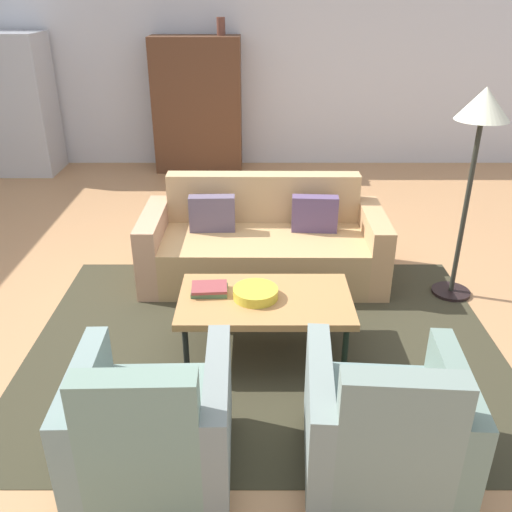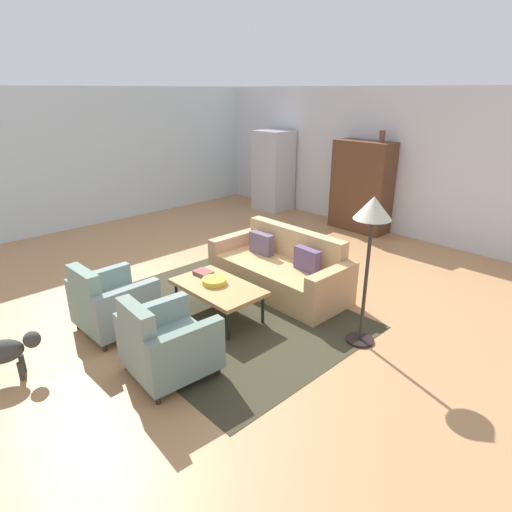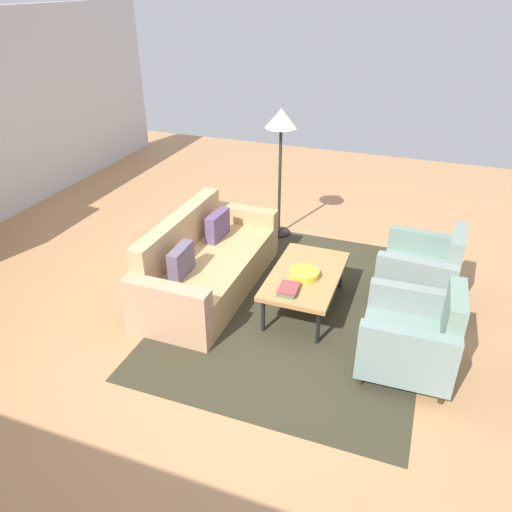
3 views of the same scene
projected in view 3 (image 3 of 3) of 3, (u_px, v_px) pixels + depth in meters
ground_plane at (245, 307)px, 5.37m from camera, size 11.69×11.69×0.00m
area_rug at (299, 306)px, 5.37m from camera, size 3.40×2.60×0.01m
couch at (203, 265)px, 5.57m from camera, size 2.11×0.92×0.86m
coffee_table at (305, 276)px, 5.16m from camera, size 1.20×0.70×0.43m
armchair_left at (416, 339)px, 4.35m from camera, size 0.82×0.82×0.88m
armchair_right at (425, 273)px, 5.32m from camera, size 0.85×0.85×0.88m
fruit_bowl at (304, 274)px, 5.07m from camera, size 0.31×0.31×0.07m
book_stack at (289, 289)px, 4.83m from camera, size 0.26×0.20×0.05m
floor_lamp at (281, 131)px, 6.21m from camera, size 0.40×0.40×1.72m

